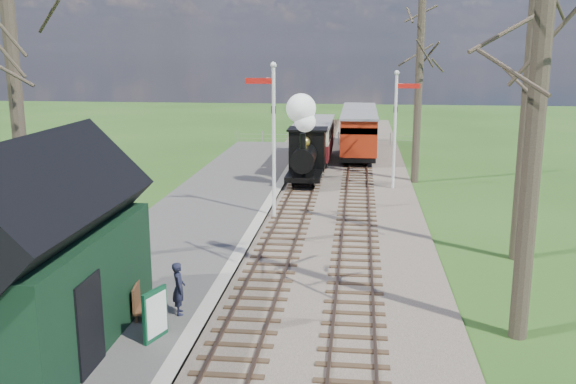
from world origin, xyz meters
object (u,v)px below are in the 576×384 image
red_carriage_a (359,136)px  red_carriage_b (359,125)px  coach (314,139)px  person (179,288)px  semaphore_near (272,130)px  sign_board (155,314)px  semaphore_far (397,121)px  locomotive (305,145)px  station_shed (39,257)px  bench (142,297)px

red_carriage_a → red_carriage_b: (0.00, 5.50, 0.00)m
coach → person: bearing=-94.5°
semaphore_near → sign_board: size_ratio=5.19×
red_carriage_b → person: red_carriage_b is taller
semaphore_far → locomotive: size_ratio=1.28×
station_shed → sign_board: 2.85m
station_shed → red_carriage_b: bearing=77.5°
semaphore_near → person: semaphore_near is taller
station_shed → sign_board: bearing=12.8°
station_shed → red_carriage_b: (6.90, 31.23, -0.69)m
semaphore_near → sign_board: bearing=-95.7°
semaphore_far → red_carriage_b: (-1.77, 13.23, -1.77)m
coach → red_carriage_a: (2.60, 1.12, 0.07)m
coach → sign_board: (-1.92, -24.07, -0.71)m
semaphore_far → person: semaphore_far is taller
semaphore_near → red_carriage_a: (3.37, 13.73, -2.04)m
locomotive → coach: bearing=89.9°
semaphore_near → bench: size_ratio=4.00×
person → semaphore_far: bearing=-41.1°
station_shed → semaphore_far: (8.67, 18.00, 1.08)m
semaphore_near → sign_board: (-1.15, -11.46, -2.82)m
semaphore_far → red_carriage_a: (-1.77, 7.73, -1.77)m
coach → station_shed: bearing=-99.9°
semaphore_near → red_carriage_b: size_ratio=1.14×
semaphore_far → coach: bearing=123.5°
locomotive → person: size_ratio=3.31×
station_shed → bench: bearing=51.6°
coach → red_carriage_a: bearing=23.3°
semaphore_far → red_carriage_b: 13.46m
station_shed → semaphore_near: 12.58m
semaphore_near → coach: bearing=86.5°
semaphore_far → red_carriage_a: bearing=102.9°
red_carriage_a → sign_board: size_ratio=4.53×
semaphore_near → red_carriage_a: semaphore_near is taller
semaphore_near → sign_board: 11.86m
red_carriage_b → sign_board: size_ratio=4.53×
locomotive → bench: size_ratio=2.88×
station_shed → red_carriage_b: size_ratio=1.16×
semaphore_near → red_carriage_b: (3.37, 19.23, -2.04)m
red_carriage_a → sign_board: bearing=-100.2°
station_shed → locomotive: (4.29, 18.55, -0.20)m
coach → sign_board: coach is taller
coach → semaphore_near: bearing=-93.5°
coach → red_carriage_b: red_carriage_b is taller
semaphore_near → coach: semaphore_near is taller
red_carriage_a → semaphore_far: bearing=-77.1°
coach → semaphore_far: bearing=-56.5°
locomotive → red_carriage_a: (2.61, 7.18, -0.49)m
coach → person: coach is taller
station_shed → semaphore_near: bearing=73.6°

